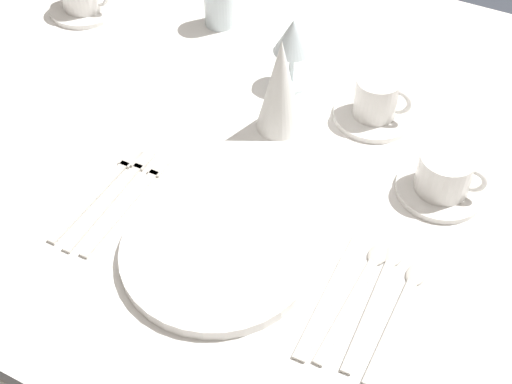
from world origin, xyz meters
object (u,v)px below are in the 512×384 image
(fork_inner, at_px, (115,194))
(drink_tumbler, at_px, (219,1))
(fork_salad, at_px, (101,189))
(spoon_dessert, at_px, (380,289))
(coffee_cup_right, at_px, (446,172))
(spoon_soup, at_px, (360,286))
(wine_glass_left, at_px, (293,41))
(fork_outer, at_px, (131,200))
(dinner_knife, at_px, (329,297))
(spoon_tea, at_px, (402,306))
(dinner_plate, at_px, (217,252))
(napkin_folded, at_px, (280,86))
(coffee_cup_left, at_px, (377,97))

(fork_inner, distance_m, drink_tumbler, 0.50)
(fork_salad, bearing_deg, spoon_dessert, 2.90)
(spoon_dessert, height_order, drink_tumbler, drink_tumbler)
(coffee_cup_right, xyz_separation_m, drink_tumbler, (-0.53, 0.25, 0.01))
(spoon_soup, bearing_deg, wine_glass_left, 127.52)
(fork_outer, relative_size, fork_salad, 1.02)
(dinner_knife, height_order, spoon_dessert, spoon_dessert)
(spoon_dessert, xyz_separation_m, coffee_cup_right, (0.02, 0.22, 0.04))
(spoon_soup, bearing_deg, fork_salad, -177.95)
(fork_inner, height_order, spoon_tea, spoon_tea)
(fork_inner, xyz_separation_m, drink_tumbler, (-0.09, 0.49, 0.05))
(dinner_plate, bearing_deg, wine_glass_left, 100.87)
(wine_glass_left, bearing_deg, spoon_dessert, -49.46)
(wine_glass_left, bearing_deg, napkin_folded, -73.92)
(wine_glass_left, bearing_deg, fork_outer, -103.61)
(fork_inner, height_order, napkin_folded, napkin_folded)
(dinner_knife, xyz_separation_m, napkin_folded, (-0.21, 0.28, 0.08))
(spoon_soup, relative_size, coffee_cup_left, 2.23)
(fork_inner, distance_m, coffee_cup_left, 0.46)
(fork_salad, relative_size, napkin_folded, 1.27)
(dinner_plate, bearing_deg, drink_tumbler, 119.04)
(wine_glass_left, bearing_deg, dinner_plate, -79.13)
(fork_inner, relative_size, napkin_folded, 1.32)
(wine_glass_left, height_order, napkin_folded, napkin_folded)
(spoon_dessert, bearing_deg, fork_salad, -177.10)
(dinner_knife, bearing_deg, fork_salad, 176.84)
(dinner_plate, height_order, fork_inner, dinner_plate)
(coffee_cup_right, xyz_separation_m, napkin_folded, (-0.29, 0.02, 0.04))
(fork_inner, distance_m, spoon_tea, 0.46)
(wine_glass_left, height_order, drink_tumbler, wine_glass_left)
(drink_tumbler, bearing_deg, fork_inner, -79.74)
(fork_inner, height_order, drink_tumbler, drink_tumbler)
(wine_glass_left, bearing_deg, spoon_tea, -47.17)
(dinner_plate, height_order, spoon_tea, dinner_plate)
(spoon_soup, height_order, spoon_tea, same)
(dinner_plate, height_order, napkin_folded, napkin_folded)
(spoon_dessert, height_order, coffee_cup_right, coffee_cup_right)
(coffee_cup_left, relative_size, coffee_cup_right, 0.93)
(wine_glass_left, relative_size, napkin_folded, 0.77)
(coffee_cup_right, relative_size, wine_glass_left, 0.80)
(drink_tumbler, bearing_deg, fork_outer, -76.39)
(dinner_knife, bearing_deg, fork_inner, 176.42)
(fork_inner, bearing_deg, dinner_knife, -3.58)
(spoon_tea, xyz_separation_m, coffee_cup_right, (-0.02, 0.23, 0.04))
(dinner_plate, bearing_deg, coffee_cup_right, 47.84)
(dinner_plate, distance_m, spoon_tea, 0.26)
(spoon_tea, bearing_deg, wine_glass_left, 132.83)
(fork_outer, bearing_deg, wine_glass_left, 76.39)
(fork_outer, bearing_deg, coffee_cup_right, 29.97)
(dinner_plate, relative_size, fork_inner, 1.21)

